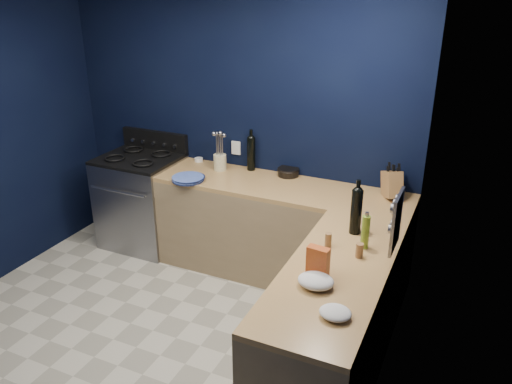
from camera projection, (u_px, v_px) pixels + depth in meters
The scene contains 26 objects.
floor at pixel (136, 348), 3.91m from camera, with size 3.50×3.50×0.02m, color beige.
wall_back at pixel (237, 125), 4.86m from camera, with size 3.50×0.02×2.60m, color black.
wall_right at pixel (384, 244), 2.72m from camera, with size 0.02×3.50×2.60m, color black.
cab_back at pixel (281, 233), 4.70m from camera, with size 2.30×0.63×0.86m, color #917855.
top_back at pixel (282, 188), 4.53m from camera, with size 2.30×0.63×0.04m, color brown.
cab_right at pixel (332, 330), 3.42m from camera, with size 0.63×1.67×0.86m, color #917855.
top_right at pixel (336, 272), 3.25m from camera, with size 0.63×1.67×0.04m, color brown.
gas_range at pixel (142, 202), 5.26m from camera, with size 0.76×0.66×0.92m, color gray.
oven_door at pixel (123, 215), 5.00m from camera, with size 0.59×0.02×0.42m, color black.
cooktop at pixel (138, 159), 5.08m from camera, with size 0.76×0.66×0.03m, color black.
backguard at pixel (155, 140), 5.29m from camera, with size 0.76×0.06×0.20m, color black.
spice_panel at pixel (396, 222), 3.23m from camera, with size 0.02×0.28×0.38m, color gray.
wall_outlet at pixel (236, 148), 4.93m from camera, with size 0.09×0.02×0.13m, color white.
plate_stack at pixel (188, 179), 4.63m from camera, with size 0.29×0.29×0.04m, color #455DAA.
ramekin at pixel (199, 160), 5.11m from camera, with size 0.08×0.08×0.03m, color white.
utensil_crock at pixel (220, 162), 4.86m from camera, with size 0.12×0.12×0.15m, color #EEEFBB.
wine_bottle_back at pixel (251, 154), 4.83m from camera, with size 0.08×0.08×0.32m, color black.
lemon_basket at pixel (288, 172), 4.73m from camera, with size 0.20×0.20×0.07m, color black.
knife_block at pixel (392, 184), 4.25m from camera, with size 0.12×0.20×0.22m, color brown.
wine_bottle_right at pixel (356, 212), 3.63m from camera, with size 0.08×0.08×0.33m, color black.
oil_bottle at pixel (365, 232), 3.45m from camera, with size 0.06×0.06×0.24m, color olive.
spice_jar_near at pixel (328, 240), 3.49m from camera, with size 0.05×0.05×0.10m, color olive.
spice_jar_far at pixel (359, 250), 3.36m from camera, with size 0.05×0.05×0.10m, color olive.
crouton_bag at pixel (318, 262), 3.13m from camera, with size 0.14×0.06×0.20m, color #A8121A.
towel_front at pixel (316, 281), 3.05m from camera, with size 0.22×0.19×0.08m, color white.
towel_end at pixel (335, 313), 2.78m from camera, with size 0.18×0.16×0.05m, color white.
Camera 1 is at (2.13, -2.46, 2.62)m, focal length 35.88 mm.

